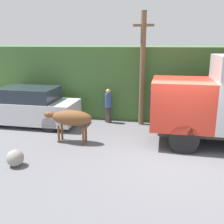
% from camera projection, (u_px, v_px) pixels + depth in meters
% --- Properties ---
extents(ground_plane, '(60.00, 60.00, 0.00)m').
position_uv_depth(ground_plane, '(177.00, 158.00, 8.77)').
color(ground_plane, slate).
extents(hillside_embankment, '(32.00, 5.07, 3.54)m').
position_uv_depth(hillside_embankment, '(174.00, 79.00, 14.45)').
color(hillside_embankment, '#426B33').
rests_on(hillside_embankment, ground_plane).
extents(brown_cow, '(1.92, 0.60, 1.28)m').
position_uv_depth(brown_cow, '(71.00, 118.00, 9.94)').
color(brown_cow, brown).
rests_on(brown_cow, ground_plane).
extents(parked_suv, '(4.61, 1.88, 1.76)m').
position_uv_depth(parked_suv, '(28.00, 107.00, 12.17)').
color(parked_suv, silver).
rests_on(parked_suv, ground_plane).
extents(pedestrian_on_hill, '(0.42, 0.42, 1.63)m').
position_uv_depth(pedestrian_on_hill, '(108.00, 104.00, 12.45)').
color(pedestrian_on_hill, '#38332D').
rests_on(pedestrian_on_hill, ground_plane).
extents(utility_pole, '(0.90, 0.24, 5.07)m').
position_uv_depth(utility_pole, '(142.00, 68.00, 11.74)').
color(utility_pole, brown).
rests_on(utility_pole, ground_plane).
extents(roadside_rock, '(0.53, 0.53, 0.53)m').
position_uv_depth(roadside_rock, '(15.00, 158.00, 8.14)').
color(roadside_rock, gray).
rests_on(roadside_rock, ground_plane).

